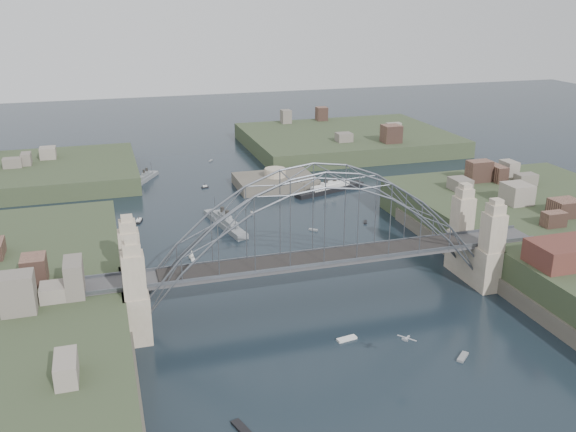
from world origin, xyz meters
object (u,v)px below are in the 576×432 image
at_px(ocean_liner, 330,189).
at_px(naval_cruiser_near, 225,223).
at_px(bridge, 318,237).
at_px(naval_cruiser_far, 146,178).
at_px(fort_island, 275,188).

bearing_deg(ocean_liner, naval_cruiser_near, -150.65).
distance_m(bridge, naval_cruiser_far, 91.05).
relative_size(naval_cruiser_near, naval_cruiser_far, 1.53).
height_order(bridge, naval_cruiser_far, bridge).
bearing_deg(fort_island, ocean_liner, -34.36).
height_order(bridge, naval_cruiser_near, bridge).
relative_size(fort_island, naval_cruiser_near, 1.09).
bearing_deg(fort_island, naval_cruiser_near, -125.89).
bearing_deg(naval_cruiser_near, naval_cruiser_far, 107.82).
distance_m(naval_cruiser_near, ocean_liner, 38.37).
bearing_deg(naval_cruiser_far, bridge, -75.42).
bearing_deg(bridge, fort_island, 80.27).
distance_m(naval_cruiser_near, naval_cruiser_far, 47.56).
xyz_separation_m(fort_island, naval_cruiser_near, (-20.18, -27.88, 1.28)).
height_order(bridge, fort_island, bridge).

